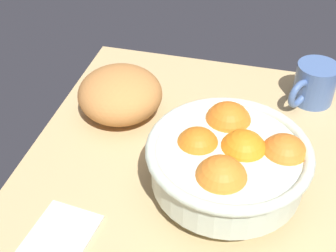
% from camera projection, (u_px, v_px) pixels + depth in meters
% --- Properties ---
extents(ground_plane, '(0.71, 0.55, 0.03)m').
position_uv_depth(ground_plane, '(190.00, 191.00, 0.72)').
color(ground_plane, tan).
extents(fruit_bowl, '(0.24, 0.24, 0.11)m').
position_uv_depth(fruit_bowl, '(229.00, 161.00, 0.66)').
color(fruit_bowl, silver).
rests_on(fruit_bowl, ground).
extents(bread_loaf, '(0.16, 0.16, 0.09)m').
position_uv_depth(bread_loaf, '(120.00, 94.00, 0.81)').
color(bread_loaf, '#C47E40').
rests_on(bread_loaf, ground).
extents(napkin_spare, '(0.13, 0.10, 0.01)m').
position_uv_depth(napkin_spare, '(55.00, 242.00, 0.62)').
color(napkin_spare, silver).
rests_on(napkin_spare, ground).
extents(mug, '(0.10, 0.09, 0.08)m').
position_uv_depth(mug, '(314.00, 84.00, 0.85)').
color(mug, '#4B69A1').
rests_on(mug, ground).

